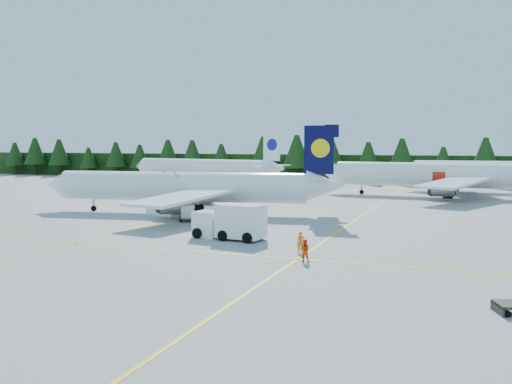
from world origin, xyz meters
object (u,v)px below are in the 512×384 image
(airliner_red, at_px, (436,175))
(service_truck, at_px, (229,222))
(airstairs, at_px, (168,207))
(airliner_navy, at_px, (177,187))

(airliner_red, relative_size, service_truck, 5.75)
(airstairs, relative_size, service_truck, 0.99)
(airliner_red, height_order, airstairs, airliner_red)
(airliner_red, xyz_separation_m, service_truck, (-15.15, -49.09, -1.87))
(airstairs, bearing_deg, airliner_navy, 94.36)
(airliner_navy, relative_size, airliner_red, 0.93)
(airliner_navy, height_order, airliner_red, airliner_red)
(airliner_navy, bearing_deg, airliner_red, 40.66)
(service_truck, bearing_deg, airliner_navy, 139.37)
(airliner_red, bearing_deg, airliner_navy, -127.65)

